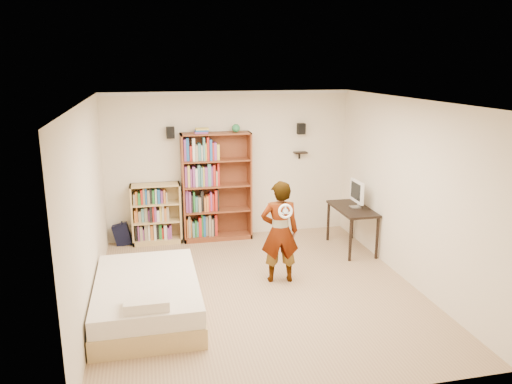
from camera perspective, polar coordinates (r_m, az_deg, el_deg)
ground at (r=7.34m, az=0.33°, el=-11.16°), size 4.50×5.00×0.01m
room_shell at (r=6.76m, az=0.36°, el=2.41°), size 4.52×5.02×2.71m
crown_molding at (r=6.63m, az=0.37°, el=10.11°), size 4.50×5.00×0.06m
speaker_left at (r=8.94m, az=-9.75°, el=6.72°), size 0.14×0.12×0.20m
speaker_right at (r=9.36m, az=5.19°, el=7.21°), size 0.14×0.12×0.20m
wall_shelf at (r=9.44m, az=5.11°, el=4.51°), size 0.25×0.16×0.02m
tall_bookshelf at (r=9.12m, az=-4.50°, el=0.57°), size 1.25×0.37×1.98m
low_bookshelf at (r=9.17m, az=-11.32°, el=-2.45°), size 0.88×0.33×1.10m
computer_desk at (r=8.90m, az=10.86°, el=-4.11°), size 0.56×1.11×0.76m
imac at (r=8.75m, az=11.34°, el=-0.24°), size 0.10×0.47×0.47m
daybed at (r=6.73m, az=-12.34°, el=-11.17°), size 1.32×2.03×0.60m
person at (r=7.37m, az=2.73°, el=-4.57°), size 0.60×0.43×1.54m
wii_wheel at (r=6.98m, az=3.39°, el=-2.21°), size 0.21×0.08×0.21m
navy_bag at (r=9.30m, az=-15.07°, el=-4.66°), size 0.31×0.21×0.41m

